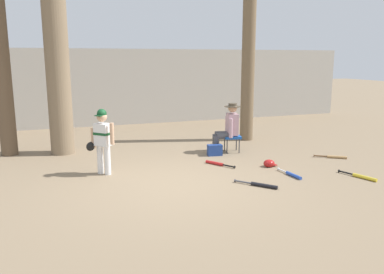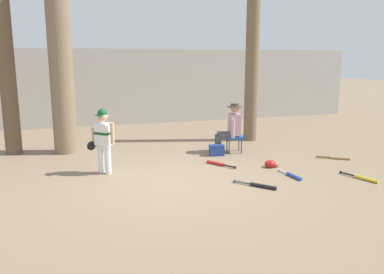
# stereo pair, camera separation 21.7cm
# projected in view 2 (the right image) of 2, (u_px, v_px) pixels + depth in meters

# --- Properties ---
(ground_plane) EXTENTS (60.00, 60.00, 0.00)m
(ground_plane) POSITION_uv_depth(u_px,v_px,m) (173.00, 184.00, 7.17)
(ground_plane) COLOR #7F6B51
(concrete_back_wall) EXTENTS (18.00, 0.36, 2.58)m
(concrete_back_wall) POSITION_uv_depth(u_px,v_px,m) (119.00, 87.00, 13.43)
(concrete_back_wall) COLOR #ADA89E
(concrete_back_wall) RESTS_ON ground
(tree_near_player) EXTENTS (0.87, 0.87, 4.78)m
(tree_near_player) POSITION_uv_depth(u_px,v_px,m) (61.00, 71.00, 9.19)
(tree_near_player) COLOR #7F6B51
(tree_near_player) RESTS_ON ground
(tree_behind_spectator) EXTENTS (0.49, 0.49, 4.51)m
(tree_behind_spectator) POSITION_uv_depth(u_px,v_px,m) (252.00, 67.00, 10.64)
(tree_behind_spectator) COLOR brown
(tree_behind_spectator) RESTS_ON ground
(young_ballplayer) EXTENTS (0.56, 0.46, 1.31)m
(young_ballplayer) POSITION_uv_depth(u_px,v_px,m) (103.00, 137.00, 7.68)
(young_ballplayer) COLOR white
(young_ballplayer) RESTS_ON ground
(folding_stool) EXTENTS (0.48, 0.48, 0.41)m
(folding_stool) POSITION_uv_depth(u_px,v_px,m) (234.00, 138.00, 9.52)
(folding_stool) COLOR #194C9E
(folding_stool) RESTS_ON ground
(seated_spectator) EXTENTS (0.68, 0.54, 1.20)m
(seated_spectator) POSITION_uv_depth(u_px,v_px,m) (231.00, 126.00, 9.45)
(seated_spectator) COLOR #47474C
(seated_spectator) RESTS_ON ground
(handbag_beside_stool) EXTENTS (0.36, 0.22, 0.26)m
(handbag_beside_stool) POSITION_uv_depth(u_px,v_px,m) (217.00, 150.00, 9.22)
(handbag_beside_stool) COLOR navy
(handbag_beside_stool) RESTS_ON ground
(tree_far_left) EXTENTS (0.49, 0.49, 5.05)m
(tree_far_left) POSITION_uv_depth(u_px,v_px,m) (6.00, 57.00, 9.00)
(tree_far_left) COLOR brown
(tree_far_left) RESTS_ON ground
(bat_red_barrel) EXTENTS (0.44, 0.66, 0.07)m
(bat_red_barrel) POSITION_uv_depth(u_px,v_px,m) (218.00, 164.00, 8.40)
(bat_red_barrel) COLOR red
(bat_red_barrel) RESTS_ON ground
(bat_wood_tan) EXTENTS (0.64, 0.46, 0.07)m
(bat_wood_tan) POSITION_uv_depth(u_px,v_px,m) (337.00, 158.00, 8.90)
(bat_wood_tan) COLOR tan
(bat_wood_tan) RESTS_ON ground
(bat_blue_youth) EXTENTS (0.11, 0.72, 0.07)m
(bat_blue_youth) POSITION_uv_depth(u_px,v_px,m) (292.00, 175.00, 7.56)
(bat_blue_youth) COLOR #2347AD
(bat_blue_youth) RESTS_ON ground
(bat_yellow_trainer) EXTENTS (0.29, 0.78, 0.07)m
(bat_yellow_trainer) POSITION_uv_depth(u_px,v_px,m) (363.00, 178.00, 7.39)
(bat_yellow_trainer) COLOR yellow
(bat_yellow_trainer) RESTS_ON ground
(bat_black_composite) EXTENTS (0.57, 0.67, 0.07)m
(bat_black_composite) POSITION_uv_depth(u_px,v_px,m) (260.00, 186.00, 6.96)
(bat_black_composite) COLOR black
(bat_black_composite) RESTS_ON ground
(batting_helmet_red) EXTENTS (0.29, 0.22, 0.17)m
(batting_helmet_red) POSITION_uv_depth(u_px,v_px,m) (270.00, 164.00, 8.23)
(batting_helmet_red) COLOR #A81919
(batting_helmet_red) RESTS_ON ground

